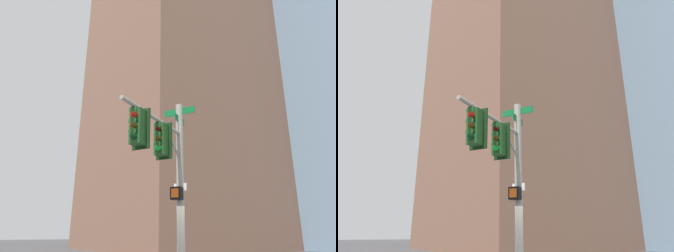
# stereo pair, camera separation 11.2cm
# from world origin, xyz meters

# --- Properties ---
(signal_pole_assembly) EXTENTS (2.24, 3.49, 6.03)m
(signal_pole_assembly) POSITION_xyz_m (0.19, -0.78, 3.74)
(signal_pole_assembly) COLOR #9E998C
(signal_pole_assembly) RESTS_ON ground_plane
(building_brick_nearside) EXTENTS (19.27, 19.03, 42.42)m
(building_brick_nearside) POSITION_xyz_m (-21.80, 16.68, 21.21)
(building_brick_nearside) COLOR #845B47
(building_brick_nearside) RESTS_ON ground_plane
(building_brick_midblock) EXTENTS (18.29, 15.45, 30.21)m
(building_brick_midblock) POSITION_xyz_m (-31.03, 27.84, 15.10)
(building_brick_midblock) COLOR brown
(building_brick_midblock) RESTS_ON ground_plane
(building_glass_tower) EXTENTS (32.23, 28.25, 60.55)m
(building_glass_tower) POSITION_xyz_m (-15.41, 39.10, 30.28)
(building_glass_tower) COLOR #7A99B2
(building_glass_tower) RESTS_ON ground_plane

